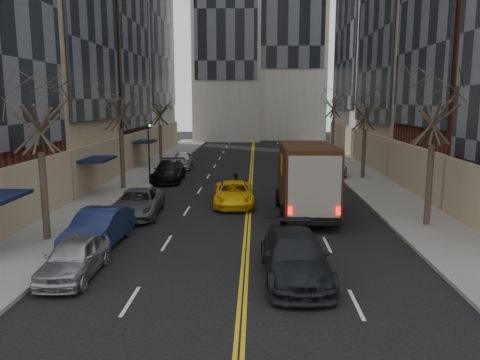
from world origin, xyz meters
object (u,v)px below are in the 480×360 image
at_px(observer_sedan, 295,257).
at_px(pedestrian, 236,186).
at_px(ups_truck, 306,180).
at_px(taxi, 234,194).

distance_m(observer_sedan, pedestrian, 13.49).
distance_m(ups_truck, pedestrian, 5.90).
relative_size(ups_truck, observer_sedan, 1.28).
bearing_deg(taxi, pedestrian, 83.80).
relative_size(observer_sedan, taxi, 1.12).
height_order(ups_truck, observer_sedan, ups_truck).
bearing_deg(pedestrian, taxi, 167.39).
relative_size(ups_truck, pedestrian, 4.28).
xyz_separation_m(taxi, pedestrian, (0.09, 1.77, 0.15)).
bearing_deg(pedestrian, observer_sedan, -178.40).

